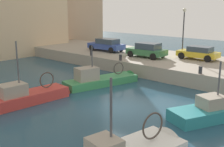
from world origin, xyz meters
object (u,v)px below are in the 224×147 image
Objects in this scene: fishing_boat_red at (31,100)px; parked_car_green at (147,50)px; mooring_bollard_south at (200,70)px; parked_car_yellow at (199,53)px; quay_streetlamp at (184,24)px; mooring_bollard_north at (91,53)px; parked_car_blue at (107,45)px; fishing_boat_green at (104,82)px; mooring_bollard_mid at (120,57)px; fishing_boat_teal at (224,114)px.

fishing_boat_red reaches higher than parked_car_green.
mooring_bollard_south is at bearing -113.38° from parked_car_green.
quay_streetlamp is (0.17, 1.84, 2.60)m from parked_car_yellow.
quay_streetlamp reaches higher than parked_car_green.
quay_streetlamp reaches higher than mooring_bollard_north.
parked_car_blue is 1.14× the size of parked_car_yellow.
parked_car_green reaches higher than mooring_bollard_north.
fishing_boat_green is at bearing -4.42° from fishing_boat_red.
fishing_boat_red reaches higher than mooring_bollard_south.
mooring_bollard_north is (3.97, 5.70, 1.32)m from fishing_boat_green.
mooring_bollard_south is (3.97, -6.30, 1.32)m from fishing_boat_green.
fishing_boat_green is 1.83× the size of parked_car_yellow.
quay_streetlamp is (5.65, 4.66, 2.98)m from mooring_bollard_south.
mooring_bollard_north is 0.11× the size of quay_streetlamp.
parked_car_blue is 10.39m from parked_car_yellow.
fishing_boat_red is 11.78× the size of mooring_bollard_south.
quay_streetlamp is (2.33, -8.32, 2.53)m from parked_car_blue.
parked_car_blue is at bearing 105.67° from quay_streetlamp.
fishing_boat_green is 7.56m from mooring_bollard_south.
parked_car_blue is at bearing 87.84° from parked_car_green.
fishing_boat_red is 11.78× the size of mooring_bollard_mid.
mooring_bollard_mid is (3.97, 1.70, 1.32)m from fishing_boat_green.
mooring_bollard_north is at bearing 90.00° from mooring_bollard_mid.
mooring_bollard_mid is (4.22, 11.56, 1.38)m from fishing_boat_teal.
fishing_boat_teal reaches higher than parked_car_yellow.
fishing_boat_teal is 16.19m from mooring_bollard_north.
parked_car_blue is (13.78, 6.17, 1.79)m from fishing_boat_red.
parked_car_blue is 8.07× the size of mooring_bollard_mid.
fishing_boat_teal is at bearing -139.81° from mooring_bollard_south.
fishing_boat_red is at bearing 172.41° from quay_streetlamp.
parked_car_yellow is (9.45, -3.49, 1.71)m from fishing_boat_green.
parked_car_blue reaches higher than parked_car_yellow.
parked_car_blue is (7.54, 16.54, 1.83)m from fishing_boat_teal.
fishing_boat_teal is at bearing -105.17° from mooring_bollard_north.
mooring_bollard_north is (10.46, 5.19, 1.34)m from fishing_boat_red.
mooring_bollard_north is at bearing 26.41° from fishing_boat_red.
fishing_boat_teal is 1.08× the size of fishing_boat_red.
parked_car_yellow is 3.19m from quay_streetlamp.
mooring_bollard_south is (-3.10, -7.16, -0.46)m from parked_car_green.
parked_car_green is at bearing 1.51° from fishing_boat_red.
mooring_bollard_south is at bearing -152.80° from parked_car_yellow.
parked_car_green is (-2.38, 4.35, 0.08)m from parked_car_yellow.
parked_car_yellow is at bearing -95.21° from quay_streetlamp.
mooring_bollard_south is 7.91m from quay_streetlamp.
parked_car_green is 5.76m from mooring_bollard_north.
quay_streetlamp is at bearing 84.79° from parked_car_yellow.
fishing_boat_red is (-6.24, 10.37, 0.04)m from fishing_boat_teal.
fishing_boat_green is 4.51m from mooring_bollard_mid.
parked_car_green is 0.83× the size of quay_streetlamp.
mooring_bollard_mid is at bearing -123.67° from parked_car_blue.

